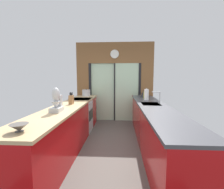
{
  "coord_description": "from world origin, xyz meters",
  "views": [
    {
      "loc": [
        0.21,
        -2.9,
        1.5
      ],
      "look_at": [
        -0.01,
        0.87,
        1.09
      ],
      "focal_mm": 24.44,
      "sensor_mm": 36.0,
      "label": 1
    }
  ],
  "objects_px": {
    "mixing_bowl": "(19,128)",
    "knife_block": "(71,99)",
    "oven_range": "(81,115)",
    "paper_towel_roll": "(146,95)",
    "soap_bottle": "(145,95)",
    "kettle": "(143,94)",
    "stock_pot": "(86,93)",
    "stand_mixer": "(57,103)"
  },
  "relations": [
    {
      "from": "mixing_bowl",
      "to": "stock_pot",
      "type": "relative_size",
      "value": 0.76
    },
    {
      "from": "soap_bottle",
      "to": "kettle",
      "type": "bearing_deg",
      "value": 89.64
    },
    {
      "from": "mixing_bowl",
      "to": "knife_block",
      "type": "height_order",
      "value": "knife_block"
    },
    {
      "from": "kettle",
      "to": "soap_bottle",
      "type": "bearing_deg",
      "value": -90.36
    },
    {
      "from": "oven_range",
      "to": "mixing_bowl",
      "type": "bearing_deg",
      "value": -89.59
    },
    {
      "from": "stand_mixer",
      "to": "kettle",
      "type": "height_order",
      "value": "stand_mixer"
    },
    {
      "from": "stand_mixer",
      "to": "stock_pot",
      "type": "xyz_separation_m",
      "value": [
        -0.0,
        2.27,
        -0.06
      ]
    },
    {
      "from": "mixing_bowl",
      "to": "oven_range",
      "type": "bearing_deg",
      "value": 90.41
    },
    {
      "from": "oven_range",
      "to": "stand_mixer",
      "type": "height_order",
      "value": "stand_mixer"
    },
    {
      "from": "mixing_bowl",
      "to": "stock_pot",
      "type": "distance_m",
      "value": 3.25
    },
    {
      "from": "oven_range",
      "to": "soap_bottle",
      "type": "bearing_deg",
      "value": 5.34
    },
    {
      "from": "oven_range",
      "to": "kettle",
      "type": "xyz_separation_m",
      "value": [
        1.8,
        0.47,
        0.55
      ]
    },
    {
      "from": "stand_mixer",
      "to": "soap_bottle",
      "type": "bearing_deg",
      "value": 45.18
    },
    {
      "from": "soap_bottle",
      "to": "stock_pot",
      "type": "bearing_deg",
      "value": 164.97
    },
    {
      "from": "knife_block",
      "to": "kettle",
      "type": "bearing_deg",
      "value": 36.5
    },
    {
      "from": "knife_block",
      "to": "stand_mixer",
      "type": "relative_size",
      "value": 0.64
    },
    {
      "from": "knife_block",
      "to": "paper_towel_roll",
      "type": "xyz_separation_m",
      "value": [
        1.78,
        0.73,
        0.04
      ]
    },
    {
      "from": "stock_pot",
      "to": "paper_towel_roll",
      "type": "relative_size",
      "value": 0.83
    },
    {
      "from": "soap_bottle",
      "to": "paper_towel_roll",
      "type": "relative_size",
      "value": 0.78
    },
    {
      "from": "stand_mixer",
      "to": "paper_towel_roll",
      "type": "distance_m",
      "value": 2.34
    },
    {
      "from": "knife_block",
      "to": "stock_pot",
      "type": "bearing_deg",
      "value": 90.0
    },
    {
      "from": "oven_range",
      "to": "kettle",
      "type": "bearing_deg",
      "value": 14.76
    },
    {
      "from": "knife_block",
      "to": "stand_mixer",
      "type": "xyz_separation_m",
      "value": [
        -0.0,
        -0.78,
        0.06
      ]
    },
    {
      "from": "soap_bottle",
      "to": "paper_towel_roll",
      "type": "height_order",
      "value": "paper_towel_roll"
    },
    {
      "from": "stand_mixer",
      "to": "kettle",
      "type": "distance_m",
      "value": 2.75
    },
    {
      "from": "mixing_bowl",
      "to": "knife_block",
      "type": "bearing_deg",
      "value": 90.0
    },
    {
      "from": "knife_block",
      "to": "stock_pot",
      "type": "relative_size",
      "value": 1.03
    },
    {
      "from": "oven_range",
      "to": "paper_towel_roll",
      "type": "relative_size",
      "value": 2.93
    },
    {
      "from": "kettle",
      "to": "knife_block",
      "type": "bearing_deg",
      "value": -143.5
    },
    {
      "from": "knife_block",
      "to": "stand_mixer",
      "type": "height_order",
      "value": "stand_mixer"
    },
    {
      "from": "oven_range",
      "to": "knife_block",
      "type": "xyz_separation_m",
      "value": [
        0.02,
        -0.84,
        0.57
      ]
    },
    {
      "from": "knife_block",
      "to": "soap_bottle",
      "type": "height_order",
      "value": "knife_block"
    },
    {
      "from": "knife_block",
      "to": "paper_towel_roll",
      "type": "height_order",
      "value": "paper_towel_roll"
    },
    {
      "from": "stock_pot",
      "to": "soap_bottle",
      "type": "relative_size",
      "value": 1.07
    },
    {
      "from": "oven_range",
      "to": "knife_block",
      "type": "height_order",
      "value": "knife_block"
    },
    {
      "from": "oven_range",
      "to": "stock_pot",
      "type": "xyz_separation_m",
      "value": [
        0.02,
        0.65,
        0.57
      ]
    },
    {
      "from": "paper_towel_roll",
      "to": "knife_block",
      "type": "bearing_deg",
      "value": -157.61
    },
    {
      "from": "mixing_bowl",
      "to": "kettle",
      "type": "xyz_separation_m",
      "value": [
        1.78,
        3.08,
        0.04
      ]
    },
    {
      "from": "knife_block",
      "to": "kettle",
      "type": "relative_size",
      "value": 1.02
    },
    {
      "from": "oven_range",
      "to": "stock_pot",
      "type": "distance_m",
      "value": 0.86
    },
    {
      "from": "knife_block",
      "to": "paper_towel_roll",
      "type": "distance_m",
      "value": 1.93
    },
    {
      "from": "mixing_bowl",
      "to": "kettle",
      "type": "bearing_deg",
      "value": 59.95
    }
  ]
}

